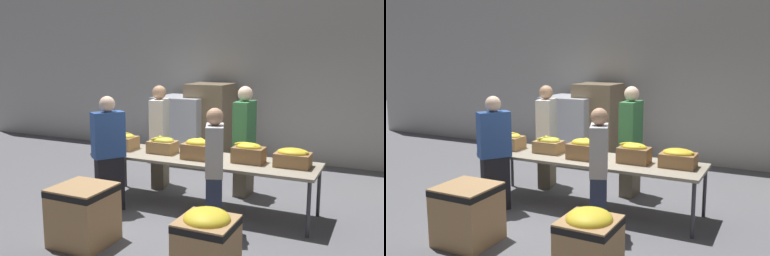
# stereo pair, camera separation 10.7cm
# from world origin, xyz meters

# --- Properties ---
(ground_plane) EXTENTS (30.00, 30.00, 0.00)m
(ground_plane) POSITION_xyz_m (0.00, 0.00, 0.00)
(ground_plane) COLOR slate
(wall_back) EXTENTS (16.00, 0.08, 4.00)m
(wall_back) POSITION_xyz_m (0.00, 3.29, 2.00)
(wall_back) COLOR #B7B7B2
(wall_back) RESTS_ON ground_plane
(sorting_table) EXTENTS (3.30, 0.88, 0.75)m
(sorting_table) POSITION_xyz_m (0.00, 0.00, 0.71)
(sorting_table) COLOR #9E937F
(sorting_table) RESTS_ON ground_plane
(banana_box_0) EXTENTS (0.40, 0.32, 0.27)m
(banana_box_0) POSITION_xyz_m (-1.35, -0.00, 0.88)
(banana_box_0) COLOR #A37A4C
(banana_box_0) RESTS_ON sorting_table
(banana_box_1) EXTENTS (0.42, 0.30, 0.26)m
(banana_box_1) POSITION_xyz_m (-0.66, 0.03, 0.87)
(banana_box_1) COLOR #A37A4C
(banana_box_1) RESTS_ON sorting_table
(banana_box_2) EXTENTS (0.42, 0.30, 0.30)m
(banana_box_2) POSITION_xyz_m (-0.03, -0.09, 0.90)
(banana_box_2) COLOR olive
(banana_box_2) RESTS_ON sorting_table
(banana_box_3) EXTENTS (0.43, 0.28, 0.29)m
(banana_box_3) POSITION_xyz_m (0.69, 0.02, 0.89)
(banana_box_3) COLOR olive
(banana_box_3) RESTS_ON sorting_table
(banana_box_4) EXTENTS (0.46, 0.33, 0.25)m
(banana_box_4) POSITION_xyz_m (1.28, 0.07, 0.88)
(banana_box_4) COLOR olive
(banana_box_4) RESTS_ON sorting_table
(volunteer_0) EXTENTS (0.24, 0.47, 1.73)m
(volunteer_0) POSITION_xyz_m (0.36, 0.83, 0.86)
(volunteer_0) COLOR #6B604C
(volunteer_0) RESTS_ON ground_plane
(volunteer_1) EXTENTS (0.35, 0.47, 1.58)m
(volunteer_1) POSITION_xyz_m (0.49, -0.73, 0.79)
(volunteer_1) COLOR #2D3856
(volunteer_1) RESTS_ON ground_plane
(volunteer_2) EXTENTS (0.33, 0.50, 1.71)m
(volunteer_2) POSITION_xyz_m (-1.06, 0.65, 0.85)
(volunteer_2) COLOR #6B604C
(volunteer_2) RESTS_ON ground_plane
(volunteer_3) EXTENTS (0.43, 0.49, 1.65)m
(volunteer_3) POSITION_xyz_m (-1.15, -0.64, 0.82)
(volunteer_3) COLOR black
(volunteer_3) RESTS_ON ground_plane
(donation_bin_0) EXTENTS (0.64, 0.64, 0.70)m
(donation_bin_0) POSITION_xyz_m (-0.78, -1.68, 0.38)
(donation_bin_0) COLOR tan
(donation_bin_0) RESTS_ON ground_plane
(donation_bin_1) EXTENTS (0.58, 0.58, 0.67)m
(donation_bin_1) POSITION_xyz_m (0.80, -1.68, 0.36)
(donation_bin_1) COLOR tan
(donation_bin_1) RESTS_ON ground_plane
(pallet_stack_0) EXTENTS (0.92, 0.92, 1.62)m
(pallet_stack_0) POSITION_xyz_m (-0.98, 2.62, 0.80)
(pallet_stack_0) COLOR olive
(pallet_stack_0) RESTS_ON ground_plane
(pallet_stack_1) EXTENTS (1.14, 1.14, 1.35)m
(pallet_stack_1) POSITION_xyz_m (-1.51, 2.47, 0.67)
(pallet_stack_1) COLOR olive
(pallet_stack_1) RESTS_ON ground_plane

